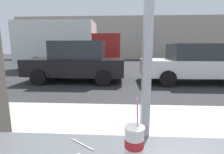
% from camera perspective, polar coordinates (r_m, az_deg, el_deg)
% --- Properties ---
extents(ground_plane, '(60.00, 60.00, 0.00)m').
position_cam_1_polar(ground_plane, '(9.06, 4.08, 0.60)').
color(ground_plane, '#2D2D30').
extents(sidewalk_strip, '(16.00, 2.80, 0.10)m').
position_cam_1_polar(sidewalk_strip, '(2.92, 6.15, -19.58)').
color(sidewalk_strip, '#B2ADA3').
rests_on(sidewalk_strip, ground).
extents(building_facade_far, '(28.00, 1.20, 5.41)m').
position_cam_1_polar(building_facade_far, '(22.17, 3.63, 13.25)').
color(building_facade_far, '#A89E8E').
rests_on(building_facade_far, ground).
extents(soda_cup_right, '(0.10, 0.10, 0.33)m').
position_cam_1_polar(soda_cup_right, '(0.89, 7.66, -21.45)').
color(soda_cup_right, silver).
rests_on(soda_cup_right, window_counter).
extents(loose_straw, '(0.16, 0.11, 0.01)m').
position_cam_1_polar(loose_straw, '(1.05, -10.36, -21.84)').
color(loose_straw, white).
rests_on(loose_straw, window_counter).
extents(parked_car_black, '(4.21, 2.06, 1.76)m').
position_cam_1_polar(parked_car_black, '(7.52, -11.88, 5.26)').
color(parked_car_black, black).
rests_on(parked_car_black, ground).
extents(parked_car_white, '(4.61, 2.06, 1.65)m').
position_cam_1_polar(parked_car_white, '(7.96, 27.28, 4.30)').
color(parked_car_white, silver).
rests_on(parked_car_white, ground).
extents(box_truck, '(6.91, 2.44, 3.17)m').
position_cam_1_polar(box_truck, '(11.90, -15.33, 10.79)').
color(box_truck, silver).
rests_on(box_truck, ground).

